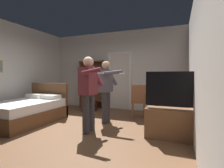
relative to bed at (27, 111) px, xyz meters
name	(u,v)px	position (x,y,z in m)	size (l,w,h in m)	color
ground_plane	(75,129)	(1.54, -0.03, -0.30)	(5.82, 5.82, 0.00)	brown
wall_back	(115,71)	(1.54, 2.68, 1.14)	(5.28, 0.12, 2.89)	beige
wall_right	(199,65)	(4.12, -0.03, 1.14)	(0.12, 5.53, 2.89)	beige
doorway_frame	(119,76)	(1.73, 2.60, 0.92)	(0.93, 0.08, 2.13)	white
bed	(27,111)	(0.00, 0.00, 0.00)	(1.36, 1.91, 1.02)	brown
bookshelf	(94,83)	(0.72, 2.46, 0.68)	(1.05, 0.32, 1.81)	brown
tv_flatscreen	(176,119)	(3.76, 0.16, 0.09)	(1.18, 0.40, 1.33)	brown
side_table	(157,103)	(3.22, 1.54, 0.17)	(0.67, 0.67, 0.70)	#4C331E
laptop	(156,93)	(3.19, 1.50, 0.45)	(0.37, 0.38, 0.15)	black
bottle_on_table	(162,92)	(3.36, 1.46, 0.50)	(0.06, 0.06, 0.25)	#2E5819
wooden_chair	(138,100)	(2.70, 1.52, 0.24)	(0.50, 0.50, 0.99)	brown
person_blue_shirt	(89,89)	(1.96, -0.11, 0.66)	(0.62, 0.58, 1.66)	#333338
person_striped_shirt	(106,87)	(2.01, 0.74, 0.64)	(0.72, 0.55, 1.64)	#333338
suitcase_dark	(89,105)	(0.86, 1.83, -0.09)	(0.46, 0.32, 0.43)	#4C1919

